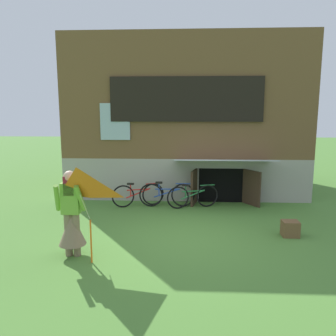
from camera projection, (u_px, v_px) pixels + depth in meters
name	position (u px, v px, depth m)	size (l,w,h in m)	color
ground_plane	(185.00, 237.00, 7.54)	(60.00, 60.00, 0.00)	#4C7F33
log_house	(186.00, 117.00, 12.28)	(7.72, 5.61, 5.12)	#9E998E
person	(72.00, 221.00, 6.44)	(0.61, 0.53, 1.68)	#7F6B51
kite	(77.00, 192.00, 5.80)	(1.02, 0.91, 1.76)	orange
bicycle_green	(193.00, 196.00, 9.75)	(1.50, 0.48, 0.71)	black
bicycle_blue	(167.00, 195.00, 9.87)	(1.64, 0.12, 0.75)	black
bicycle_red	(138.00, 195.00, 9.91)	(1.49, 0.57, 0.71)	black
wooden_crate	(290.00, 229.00, 7.54)	(0.36, 0.31, 0.35)	brown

